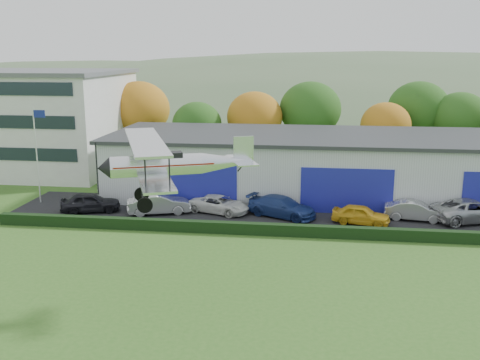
# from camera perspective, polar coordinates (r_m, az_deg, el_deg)

# --- Properties ---
(apron) EXTENTS (48.00, 9.00, 0.05)m
(apron) POSITION_cam_1_polar(r_m,az_deg,el_deg) (42.23, 8.28, -3.75)
(apron) COLOR black
(apron) RESTS_ON ground
(hedge) EXTENTS (46.00, 0.60, 0.80)m
(hedge) POSITION_cam_1_polar(r_m,az_deg,el_deg) (37.54, 8.37, -5.32)
(hedge) COLOR black
(hedge) RESTS_ON ground
(hangar) EXTENTS (40.60, 12.60, 5.30)m
(hangar) POSITION_cam_1_polar(r_m,az_deg,el_deg) (48.44, 10.66, 1.55)
(hangar) COLOR #B2B7BC
(hangar) RESTS_ON ground
(office_block) EXTENTS (20.60, 15.60, 10.40)m
(office_block) POSITION_cam_1_polar(r_m,az_deg,el_deg) (62.63, -21.52, 5.83)
(office_block) COLOR silver
(office_block) RESTS_ON ground
(flagpole) EXTENTS (1.05, 0.10, 8.00)m
(flagpole) POSITION_cam_1_polar(r_m,az_deg,el_deg) (47.52, -20.35, 3.34)
(flagpole) COLOR silver
(flagpole) RESTS_ON ground
(tree_belt) EXTENTS (75.70, 13.22, 10.12)m
(tree_belt) POSITION_cam_1_polar(r_m,az_deg,el_deg) (60.43, 6.20, 6.80)
(tree_belt) COLOR #3D2614
(tree_belt) RESTS_ON ground
(distant_hills) EXTENTS (430.00, 196.00, 56.00)m
(distant_hills) POSITION_cam_1_polar(r_m,az_deg,el_deg) (161.55, 5.05, 4.10)
(distant_hills) COLOR #4C6642
(distant_hills) RESTS_ON ground
(car_0) EXTENTS (4.86, 3.15, 1.54)m
(car_0) POSITION_cam_1_polar(r_m,az_deg,el_deg) (44.21, -15.31, -2.25)
(car_0) COLOR black
(car_0) RESTS_ON apron
(car_1) EXTENTS (5.12, 3.19, 1.59)m
(car_1) POSITION_cam_1_polar(r_m,az_deg,el_deg) (42.63, -8.44, -2.45)
(car_1) COLOR silver
(car_1) RESTS_ON apron
(car_2) EXTENTS (5.21, 3.67, 1.32)m
(car_2) POSITION_cam_1_polar(r_m,az_deg,el_deg) (42.51, -2.13, -2.54)
(car_2) COLOR silver
(car_2) RESTS_ON apron
(car_3) EXTENTS (5.75, 4.19, 1.55)m
(car_3) POSITION_cam_1_polar(r_m,az_deg,el_deg) (41.57, 4.37, -2.78)
(car_3) COLOR navy
(car_3) RESTS_ON apron
(car_4) EXTENTS (4.39, 2.56, 1.40)m
(car_4) POSITION_cam_1_polar(r_m,az_deg,el_deg) (40.65, 12.48, -3.53)
(car_4) COLOR gold
(car_4) RESTS_ON apron
(car_5) EXTENTS (4.59, 2.16, 1.46)m
(car_5) POSITION_cam_1_polar(r_m,az_deg,el_deg) (42.63, 17.76, -3.04)
(car_5) COLOR silver
(car_5) RESTS_ON apron
(car_6) EXTENTS (6.59, 4.61, 1.67)m
(car_6) POSITION_cam_1_polar(r_m,az_deg,el_deg) (43.74, 22.96, -2.92)
(car_6) COLOR silver
(car_6) RESTS_ON apron
(biplane) EXTENTS (7.67, 8.61, 3.27)m
(biplane) POSITION_cam_1_polar(r_m,az_deg,el_deg) (26.60, -7.30, 1.80)
(biplane) COLOR silver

